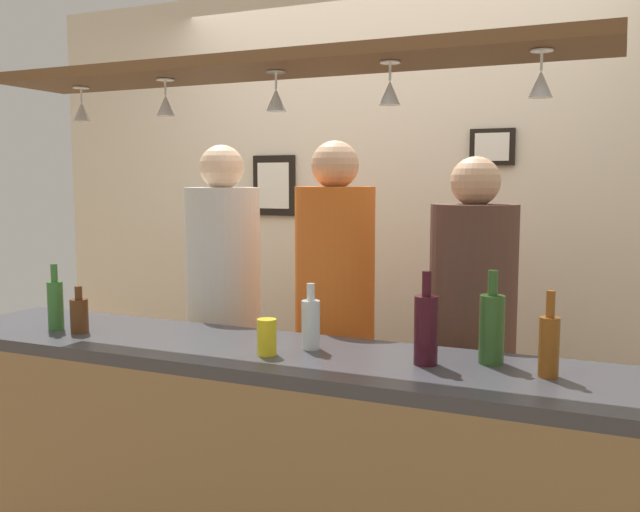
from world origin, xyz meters
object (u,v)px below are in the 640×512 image
Objects in this scene: person_right_brown_shirt at (472,323)px; bottle_champagne_green at (492,327)px; person_middle_orange_shirt at (335,301)px; bottle_beer_amber_tall at (549,344)px; drink_can at (267,337)px; picture_frame_upper_small at (492,147)px; bottle_beer_green_import at (55,304)px; bottle_soda_clear at (311,323)px; picture_frame_caricature at (274,186)px; bottle_wine_dark_red at (426,328)px; bottle_beer_brown_stubby at (79,314)px; person_left_white_patterned_shirt at (224,293)px.

person_right_brown_shirt is 0.52m from bottle_champagne_green.
bottle_beer_amber_tall is at bearing -31.91° from person_middle_orange_shirt.
picture_frame_upper_small is at bearing 72.46° from drink_can.
bottle_beer_green_import is at bearing -173.69° from bottle_champagne_green.
bottle_beer_green_import is (-1.04, -0.12, 0.01)m from bottle_soda_clear.
picture_frame_caricature is at bearing 122.08° from bottle_soda_clear.
person_middle_orange_shirt is 6.60× the size of bottle_beer_green_import.
bottle_wine_dark_red is at bearing -47.65° from picture_frame_caricature.
bottle_beer_brown_stubby is (-1.34, -0.09, -0.05)m from bottle_wine_dark_red.
person_middle_orange_shirt is 7.46× the size of bottle_soda_clear.
bottle_beer_green_import is at bearing -155.76° from person_right_brown_shirt.
picture_frame_upper_small is 1.23m from picture_frame_caricature.
bottle_beer_brown_stubby is at bearing -1.07° from bottle_beer_green_import.
person_left_white_patterned_shirt is at bearing 152.14° from bottle_wine_dark_red.
bottle_champagne_green is (0.61, 0.06, 0.03)m from bottle_soda_clear.
person_middle_orange_shirt reaches higher than bottle_beer_amber_tall.
bottle_beer_amber_tall is (0.92, -0.58, 0.03)m from person_middle_orange_shirt.
bottle_wine_dark_red is at bearing -92.89° from person_right_brown_shirt.
person_left_white_patterned_shirt is 5.69× the size of bottle_wine_dark_red.
person_left_white_patterned_shirt is 0.95m from picture_frame_caricature.
person_left_white_patterned_shirt is 7.43× the size of bottle_soda_clear.
bottle_wine_dark_red is 1.67× the size of bottle_beer_brown_stubby.
bottle_beer_green_import is at bearing -117.57° from person_left_white_patterned_shirt.
person_middle_orange_shirt is 1.04m from bottle_beer_brown_stubby.
picture_frame_caricature reaches higher than bottle_soda_clear.
bottle_beer_amber_tall is at bearing 2.99° from bottle_beer_green_import.
drink_can is (0.82, -0.01, -0.01)m from bottle_beer_brown_stubby.
drink_can is (0.94, -0.01, -0.04)m from bottle_beer_green_import.
picture_frame_caricature reaches higher than bottle_beer_green_import.
bottle_champagne_green is 0.88× the size of picture_frame_caricature.
bottle_beer_brown_stubby is at bearing -108.79° from person_left_white_patterned_shirt.
person_middle_orange_shirt is 7.79× the size of picture_frame_upper_small.
person_middle_orange_shirt is at bearing 133.31° from bottle_wine_dark_red.
picture_frame_upper_small is at bearing 95.66° from person_right_brown_shirt.
drink_can is at bearing -0.80° from bottle_beer_green_import.
person_left_white_patterned_shirt reaches higher than bottle_beer_green_import.
drink_can is at bearing -127.02° from bottle_soda_clear.
drink_can is at bearing -169.37° from bottle_wine_dark_red.
person_middle_orange_shirt is 0.57m from bottle_soda_clear.
picture_frame_caricature reaches higher than person_right_brown_shirt.
person_middle_orange_shirt is at bearing 36.49° from bottle_beer_green_import.
bottle_champagne_green is at bearing 6.89° from bottle_beer_brown_stubby.
bottle_beer_brown_stubby is 0.69× the size of bottle_beer_amber_tall.
person_left_white_patterned_shirt reaches higher than drink_can.
bottle_beer_green_import reaches higher than bottle_soda_clear.
bottle_beer_green_import is 1.55m from picture_frame_caricature.
bottle_beer_amber_tall is 1.18× the size of picture_frame_upper_small.
bottle_wine_dark_red is at bearing -27.86° from person_left_white_patterned_shirt.
bottle_beer_brown_stubby is (-1.37, -0.67, 0.05)m from person_right_brown_shirt.
person_right_brown_shirt is 1.61m from picture_frame_caricature.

